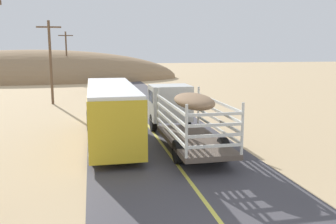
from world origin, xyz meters
The scene contains 6 objects.
livestock_truck centered at (1.16, 13.28, 1.79)m, with size 2.53×9.70×3.02m.
bus centered at (-2.65, 13.14, 1.75)m, with size 2.54×10.00×3.21m.
car_far centered at (-2.26, 37.26, 0.69)m, with size 1.80×4.40×1.46m.
power_pole_mid centered at (-7.32, 28.71, 4.15)m, with size 2.20×0.24×7.72m.
power_pole_far centered at (-7.32, 52.19, 4.16)m, with size 2.20×0.24×7.73m.
distant_hill centered at (-13.13, 57.35, 0.00)m, with size 48.70×19.62×9.97m, color #957553.
Camera 1 is at (-3.67, -6.70, 5.22)m, focal length 38.71 mm.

